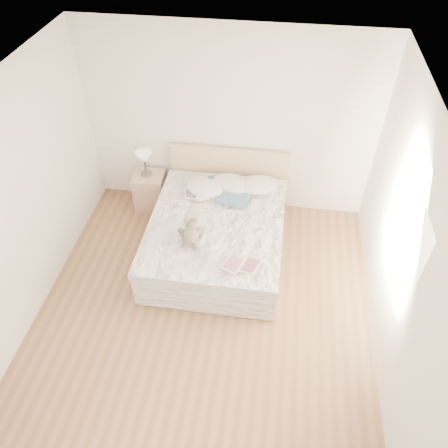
{
  "coord_description": "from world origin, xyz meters",
  "views": [
    {
      "loc": [
        0.7,
        -2.93,
        4.43
      ],
      "look_at": [
        0.11,
        1.05,
        0.62
      ],
      "focal_mm": 35.0,
      "sensor_mm": 36.0,
      "label": 1
    }
  ],
  "objects_px": {
    "teddy_bear": "(190,240)",
    "nightstand": "(151,190)",
    "photo_book": "(197,194)",
    "childrens_book": "(242,265)",
    "bed": "(217,233)",
    "table_lamp": "(144,159)"
  },
  "relations": [
    {
      "from": "table_lamp",
      "to": "photo_book",
      "type": "bearing_deg",
      "value": -27.55
    },
    {
      "from": "table_lamp",
      "to": "childrens_book",
      "type": "distance_m",
      "value": 2.29
    },
    {
      "from": "photo_book",
      "to": "table_lamp",
      "type": "bearing_deg",
      "value": 137.87
    },
    {
      "from": "teddy_bear",
      "to": "childrens_book",
      "type": "bearing_deg",
      "value": -34.38
    },
    {
      "from": "nightstand",
      "to": "childrens_book",
      "type": "xyz_separation_m",
      "value": [
        1.56,
        -1.59,
        0.35
      ]
    },
    {
      "from": "childrens_book",
      "to": "teddy_bear",
      "type": "height_order",
      "value": "teddy_bear"
    },
    {
      "from": "photo_book",
      "to": "childrens_book",
      "type": "xyz_separation_m",
      "value": [
        0.75,
        -1.18,
        0.0
      ]
    },
    {
      "from": "bed",
      "to": "nightstand",
      "type": "relative_size",
      "value": 3.83
    },
    {
      "from": "table_lamp",
      "to": "teddy_bear",
      "type": "xyz_separation_m",
      "value": [
        0.93,
        -1.33,
        -0.18
      ]
    },
    {
      "from": "photo_book",
      "to": "nightstand",
      "type": "bearing_deg",
      "value": 138.47
    },
    {
      "from": "bed",
      "to": "childrens_book",
      "type": "distance_m",
      "value": 0.96
    },
    {
      "from": "table_lamp",
      "to": "photo_book",
      "type": "height_order",
      "value": "table_lamp"
    },
    {
      "from": "teddy_bear",
      "to": "nightstand",
      "type": "bearing_deg",
      "value": 113.76
    },
    {
      "from": "bed",
      "to": "photo_book",
      "type": "xyz_separation_m",
      "value": [
        -0.34,
        0.38,
        0.32
      ]
    },
    {
      "from": "bed",
      "to": "childrens_book",
      "type": "xyz_separation_m",
      "value": [
        0.41,
        -0.8,
        0.32
      ]
    },
    {
      "from": "photo_book",
      "to": "childrens_book",
      "type": "height_order",
      "value": "same"
    },
    {
      "from": "bed",
      "to": "teddy_bear",
      "type": "distance_m",
      "value": 0.67
    },
    {
      "from": "childrens_book",
      "to": "teddy_bear",
      "type": "relative_size",
      "value": 1.09
    },
    {
      "from": "bed",
      "to": "teddy_bear",
      "type": "xyz_separation_m",
      "value": [
        -0.25,
        -0.51,
        0.34
      ]
    },
    {
      "from": "photo_book",
      "to": "teddy_bear",
      "type": "relative_size",
      "value": 0.96
    },
    {
      "from": "teddy_bear",
      "to": "table_lamp",
      "type": "bearing_deg",
      "value": 114.23
    },
    {
      "from": "nightstand",
      "to": "childrens_book",
      "type": "bearing_deg",
      "value": -45.54
    }
  ]
}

